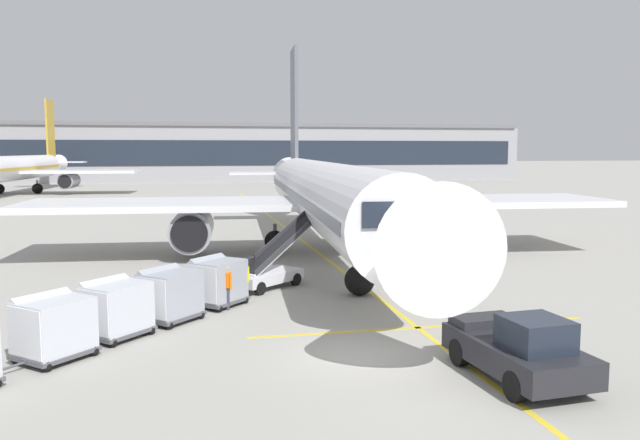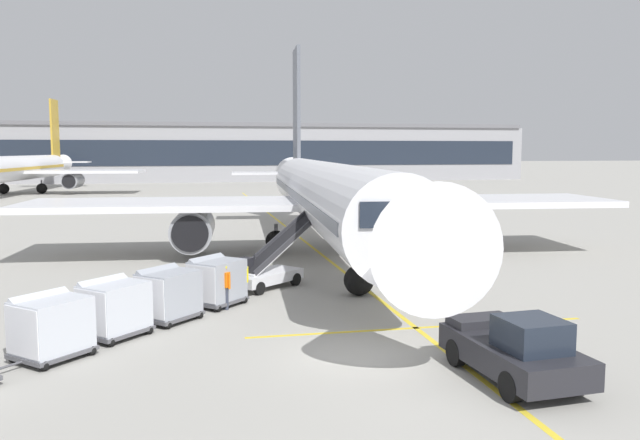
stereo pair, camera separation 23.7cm
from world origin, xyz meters
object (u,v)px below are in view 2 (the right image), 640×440
belt_loader (269,267)px  baggage_cart_second (168,293)px  parked_airplane (324,195)px  baggage_cart_fourth (51,325)px  safety_cone_engine_keepout (205,264)px  ground_crew_by_loader (225,284)px  ground_crew_by_carts (243,277)px  baggage_cart_lead (216,280)px  pushback_tug (515,349)px  distant_airplane (20,169)px  baggage_cart_third (113,307)px

belt_loader → baggage_cart_second: size_ratio=1.87×
parked_airplane → baggage_cart_fourth: size_ratio=17.10×
parked_airplane → safety_cone_engine_keepout: bearing=-150.6°
ground_crew_by_loader → belt_loader: bearing=59.9°
ground_crew_by_carts → safety_cone_engine_keepout: (-1.32, 7.24, -0.67)m
belt_loader → baggage_cart_lead: 3.85m
safety_cone_engine_keepout → pushback_tug: bearing=-66.5°
parked_airplane → ground_crew_by_loader: parked_airplane is taller
safety_cone_engine_keepout → parked_airplane: bearing=29.4°
belt_loader → distant_airplane: (-25.80, 66.09, 2.59)m
parked_airplane → baggage_cart_third: size_ratio=17.10×
parked_airplane → baggage_cart_lead: bearing=-120.3°
distant_airplane → belt_loader: bearing=-68.7°
ground_crew_by_loader → safety_cone_engine_keepout: 8.37m
baggage_cart_lead → distant_airplane: 72.95m
pushback_tug → distant_airplane: size_ratio=0.11×
baggage_cart_fourth → belt_loader: bearing=49.1°
belt_loader → pushback_tug: 13.73m
baggage_cart_lead → ground_crew_by_loader: bearing=-68.1°
belt_loader → baggage_cart_fourth: 11.30m
belt_loader → baggage_cart_third: (-5.87, -6.63, 0.11)m
baggage_cart_third → parked_airplane: bearing=56.2°
baggage_cart_lead → baggage_cart_third: (-3.44, -3.65, 0.00)m
parked_airplane → baggage_cart_lead: parked_airplane is taller
baggage_cart_third → safety_cone_engine_keepout: baggage_cart_third is taller
ground_crew_by_carts → parked_airplane: bearing=63.1°
baggage_cart_third → distant_airplane: size_ratio=0.06×
pushback_tug → safety_cone_engine_keepout: size_ratio=6.78×
baggage_cart_fourth → ground_crew_by_carts: size_ratio=1.46×
pushback_tug → belt_loader: bearing=110.9°
baggage_cart_fourth → baggage_cart_third: bearing=51.2°
ground_crew_by_loader → ground_crew_by_carts: same height
baggage_cart_second → ground_crew_by_carts: 3.70m
baggage_cart_fourth → ground_crew_by_carts: 8.47m
baggage_cart_lead → pushback_tug: 12.28m
baggage_cart_lead → safety_cone_engine_keepout: 7.65m
belt_loader → ground_crew_by_loader: 4.27m
ground_crew_by_carts → distant_airplane: distant_airplane is taller
belt_loader → safety_cone_engine_keepout: size_ratio=7.10×
belt_loader → ground_crew_by_carts: 2.94m
baggage_cart_second → pushback_tug: (9.11, -7.87, -0.17)m
baggage_cart_lead → safety_cone_engine_keepout: (-0.25, 7.61, -0.67)m
baggage_cart_fourth → pushback_tug: size_ratio=0.56×
safety_cone_engine_keepout → ground_crew_by_loader: bearing=-86.3°
pushback_tug → ground_crew_by_loader: bearing=127.6°
baggage_cart_fourth → baggage_cart_lead: bearing=48.2°
belt_loader → pushback_tug: size_ratio=1.05×
belt_loader → ground_crew_by_carts: (-1.35, -2.61, 0.11)m
belt_loader → ground_crew_by_loader: (-2.14, -3.69, 0.11)m
baggage_cart_lead → ground_crew_by_carts: size_ratio=1.46×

